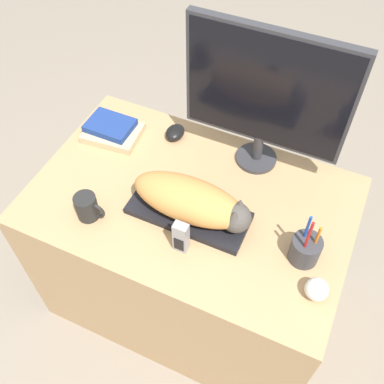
{
  "coord_description": "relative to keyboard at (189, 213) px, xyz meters",
  "views": [
    {
      "loc": [
        0.4,
        -0.51,
        1.96
      ],
      "look_at": [
        0.01,
        0.34,
        0.79
      ],
      "focal_mm": 42.0,
      "sensor_mm": 36.0,
      "label": 1
    }
  ],
  "objects": [
    {
      "name": "keyboard",
      "position": [
        0.0,
        0.0,
        0.0
      ],
      "size": [
        0.41,
        0.17,
        0.02
      ],
      "color": "black",
      "rests_on": "desk"
    },
    {
      "name": "coffee_mug",
      "position": [
        -0.3,
        -0.14,
        0.04
      ],
      "size": [
        0.11,
        0.07,
        0.09
      ],
      "color": "black",
      "rests_on": "desk"
    },
    {
      "name": "monitor",
      "position": [
        0.12,
        0.33,
        0.3
      ],
      "size": [
        0.55,
        0.15,
        0.54
      ],
      "color": "#333338",
      "rests_on": "desk"
    },
    {
      "name": "computer_mouse",
      "position": [
        -0.21,
        0.32,
        0.01
      ],
      "size": [
        0.07,
        0.09,
        0.04
      ],
      "color": "black",
      "rests_on": "desk"
    },
    {
      "name": "desk",
      "position": [
        -0.02,
        0.07,
        -0.38
      ],
      "size": [
        1.11,
        0.71,
        0.73
      ],
      "color": "tan",
      "rests_on": "ground_plane"
    },
    {
      "name": "cat",
      "position": [
        0.02,
        -0.0,
        0.07
      ],
      "size": [
        0.41,
        0.16,
        0.13
      ],
      "color": "#D18C47",
      "rests_on": "keyboard"
    },
    {
      "name": "phone",
      "position": [
        0.03,
        -0.13,
        0.05
      ],
      "size": [
        0.05,
        0.03,
        0.13
      ],
      "color": "#99999E",
      "rests_on": "desk"
    },
    {
      "name": "baseball",
      "position": [
        0.46,
        -0.11,
        0.02
      ],
      "size": [
        0.07,
        0.07,
        0.07
      ],
      "color": "silver",
      "rests_on": "desk"
    },
    {
      "name": "ground_plane",
      "position": [
        -0.02,
        -0.29,
        -0.74
      ],
      "size": [
        12.0,
        12.0,
        0.0
      ],
      "primitive_type": "plane",
      "color": "gray"
    },
    {
      "name": "pen_cup",
      "position": [
        0.39,
        0.0,
        0.04
      ],
      "size": [
        0.09,
        0.09,
        0.21
      ],
      "color": "#38383D",
      "rests_on": "desk"
    },
    {
      "name": "book_stack",
      "position": [
        -0.43,
        0.23,
        0.01
      ],
      "size": [
        0.22,
        0.18,
        0.06
      ],
      "color": "#C6B284",
      "rests_on": "desk"
    }
  ]
}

